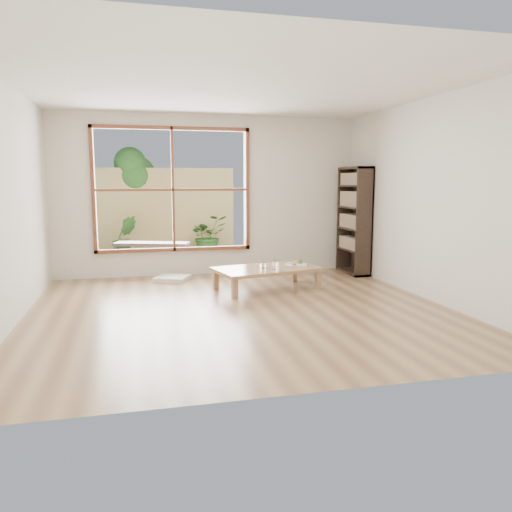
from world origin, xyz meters
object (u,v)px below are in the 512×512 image
at_px(bookshelf, 354,221).
at_px(garden_bench, 152,246).
at_px(food_tray, 296,264).
at_px(low_table, 267,270).

height_order(bookshelf, garden_bench, bookshelf).
xyz_separation_m(bookshelf, food_tray, (-1.28, -0.85, -0.54)).
xyz_separation_m(low_table, garden_bench, (-1.53, 2.36, 0.10)).
bearing_deg(food_tray, garden_bench, 148.55).
relative_size(low_table, food_tray, 4.37).
bearing_deg(garden_bench, food_tray, -30.45).
xyz_separation_m(food_tray, garden_bench, (-1.99, 2.31, 0.04)).
xyz_separation_m(low_table, bookshelf, (1.74, 0.90, 0.61)).
bearing_deg(low_table, food_tray, -6.61).
bearing_deg(food_tray, low_table, -156.04).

